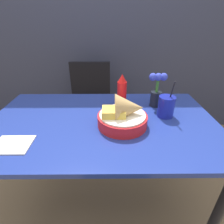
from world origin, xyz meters
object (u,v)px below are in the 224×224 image
at_px(chair_far_window, 91,100).
at_px(drink_cup, 166,107).
at_px(flower_vase, 157,90).
at_px(food_basket, 124,115).
at_px(ketchup_bottle, 122,91).

xyz_separation_m(chair_far_window, drink_cup, (0.52, -0.75, 0.30)).
bearing_deg(flower_vase, chair_far_window, 128.61).
height_order(food_basket, ketchup_bottle, ketchup_bottle).
xyz_separation_m(ketchup_bottle, flower_vase, (0.22, 0.00, 0.01)).
xyz_separation_m(chair_far_window, flower_vase, (0.49, -0.62, 0.35)).
relative_size(chair_far_window, drink_cup, 4.06).
xyz_separation_m(chair_far_window, ketchup_bottle, (0.28, -0.62, 0.34)).
distance_m(chair_far_window, flower_vase, 0.86).
xyz_separation_m(food_basket, ketchup_bottle, (-0.00, 0.23, 0.04)).
height_order(chair_far_window, ketchup_bottle, ketchup_bottle).
xyz_separation_m(ketchup_bottle, drink_cup, (0.24, -0.13, -0.04)).
height_order(chair_far_window, drink_cup, drink_cup).
relative_size(drink_cup, flower_vase, 1.03).
distance_m(chair_far_window, drink_cup, 0.96).
height_order(food_basket, flower_vase, flower_vase).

